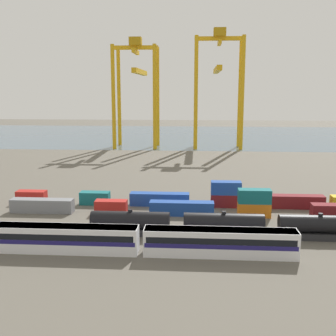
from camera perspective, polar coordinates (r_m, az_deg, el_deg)
name	(u,v)px	position (r m, az deg, el deg)	size (l,w,h in m)	color
ground_plane	(202,173)	(119.70, 4.62, -0.63)	(420.00, 420.00, 0.00)	#5B564C
harbour_water	(200,136)	(216.44, 4.36, 4.43)	(400.00, 110.00, 0.01)	#475B6B
passenger_train	(141,239)	(60.98, -3.70, -9.71)	(44.40, 3.14, 3.90)	silver
freight_tank_row	(320,227)	(70.78, 20.04, -7.58)	(73.35, 2.77, 4.23)	#232326
shipping_container_0	(42,206)	(84.46, -16.82, -4.94)	(12.10, 2.44, 2.60)	slate
shipping_container_1	(111,207)	(80.71, -7.78, -5.29)	(6.04, 2.44, 2.60)	#AD211C
shipping_container_2	(182,208)	(79.12, 1.89, -5.53)	(12.10, 2.44, 2.60)	#1C4299
shipping_container_3	(254,210)	(79.82, 11.67, -5.60)	(6.04, 2.44, 2.60)	orange
shipping_container_4	(254,196)	(79.14, 11.74, -3.79)	(6.04, 2.44, 2.60)	#146066
shipping_container_5	(328,211)	(82.74, 21.02, -5.52)	(6.04, 2.44, 2.60)	maroon
shipping_container_8	(32,197)	(91.85, -18.15, -3.77)	(6.04, 2.44, 2.60)	#AD211C
shipping_container_9	(95,198)	(87.71, -9.96, -4.06)	(6.04, 2.44, 2.60)	#146066
shipping_container_10	(160,199)	(85.52, -1.15, -4.28)	(12.10, 2.44, 2.60)	#1C4299
shipping_container_11	(226,200)	(85.41, 7.90, -4.40)	(6.04, 2.44, 2.60)	maroon
shipping_container_12	(226,188)	(84.78, 7.95, -2.71)	(6.04, 2.44, 2.60)	#1C4299
shipping_container_13	(293,202)	(87.40, 16.76, -4.42)	(12.10, 2.44, 2.60)	maroon
gantry_crane_west	(137,82)	(174.76, -4.27, 11.70)	(17.94, 36.90, 43.82)	gold
gantry_crane_central	(218,78)	(173.59, 6.91, 12.16)	(19.56, 38.73, 47.04)	gold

